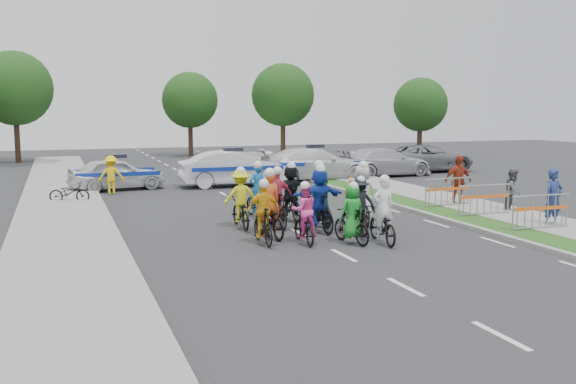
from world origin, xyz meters
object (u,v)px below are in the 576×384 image
object	(u,v)px
rider_10	(240,204)
barrier_0	(540,213)
cone_1	(351,182)
rider_5	(319,204)
civilian_suv	(426,158)
rider_1	(352,219)
spectator_0	(553,198)
police_car_1	(233,169)
tree_4	(190,100)
spectator_2	(458,181)
rider_0	(382,220)
police_car_2	(315,164)
rider_2	(304,220)
rider_9	(277,204)
cone_0	(359,190)
tree_2	(420,105)
civilian_sedan	(385,162)
rider_7	(362,201)
marshal_hiviz	(111,175)
rider_12	(257,199)
rider_8	(318,201)
rider_6	(269,214)
rider_3	(263,219)
rider_11	(290,196)
police_car_0	(117,174)
barrier_1	(484,201)
rider_4	(359,210)
parked_bike	(69,193)
tree_1	(283,95)
spectator_1	(513,191)

from	to	relation	value
rider_10	barrier_0	distance (m)	8.90
rider_10	cone_1	distance (m)	10.22
rider_5	civilian_suv	distance (m)	19.24
rider_1	spectator_0	world-z (taller)	spectator_0
police_car_1	tree_4	xyz separation A→B (m)	(1.87, 19.32, 3.36)
spectator_2	spectator_0	bearing A→B (deg)	-86.95
rider_0	police_car_2	distance (m)	15.25
rider_2	rider_9	xyz separation A→B (m)	(0.04, 2.38, 0.09)
cone_0	tree_2	xyz separation A→B (m)	(13.11, 16.89, 3.49)
spectator_0	civilian_suv	bearing A→B (deg)	66.18
rider_10	civilian_sedan	xyz separation A→B (m)	(11.32, 11.76, 0.02)
rider_7	marshal_hiviz	world-z (taller)	rider_7
tree_4	police_car_1	bearing A→B (deg)	-95.52
police_car_1	barrier_0	distance (m)	14.97
rider_12	tree_4	xyz separation A→B (m)	(3.38, 28.01, 3.56)
police_car_1	tree_2	distance (m)	20.54
rider_5	rider_10	size ratio (longest dim) A/B	1.07
rider_8	civilian_sedan	xyz separation A→B (m)	(8.94, 12.19, 0.00)
rider_6	rider_12	size ratio (longest dim) A/B	1.04
rider_3	rider_12	world-z (taller)	rider_12
rider_2	rider_12	distance (m)	4.27
rider_0	civilian_suv	xyz separation A→B (m)	(11.69, 16.51, 0.15)
rider_7	spectator_2	distance (m)	5.72
police_car_1	civilian_sedan	world-z (taller)	police_car_1
rider_11	tree_2	distance (m)	27.40
rider_5	rider_8	world-z (taller)	rider_8
police_car_0	rider_6	bearing A→B (deg)	-174.36
police_car_1	rider_12	bearing A→B (deg)	172.24
police_car_1	rider_5	bearing A→B (deg)	179.56
rider_3	rider_12	bearing A→B (deg)	-103.80
rider_2	spectator_0	bearing A→B (deg)	-179.32
rider_9	rider_3	bearing A→B (deg)	61.26
barrier_0	cone_0	distance (m)	8.53
tree_2	barrier_1	bearing A→B (deg)	-116.58
rider_4	parked_bike	size ratio (longest dim) A/B	1.14
rider_8	barrier_1	distance (m)	5.75
barrier_0	tree_1	distance (m)	29.58
rider_12	tree_2	xyz separation A→B (m)	(18.38, 20.01, 3.21)
rider_1	civilian_suv	distance (m)	20.54
spectator_1	tree_2	world-z (taller)	tree_2
police_car_1	tree_4	bearing A→B (deg)	-3.39
rider_11	barrier_1	distance (m)	6.46
marshal_hiviz	tree_1	world-z (taller)	tree_1
rider_9	rider_10	world-z (taller)	rider_9
rider_3	marshal_hiviz	world-z (taller)	rider_3
rider_8	rider_11	distance (m)	1.21
rider_2	police_car_1	xyz separation A→B (m)	(1.52, 12.96, 0.18)
rider_3	cone_1	size ratio (longest dim) A/B	2.54
rider_7	tree_1	distance (m)	27.68
rider_0	spectator_0	xyz separation A→B (m)	(5.97, 0.23, 0.28)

